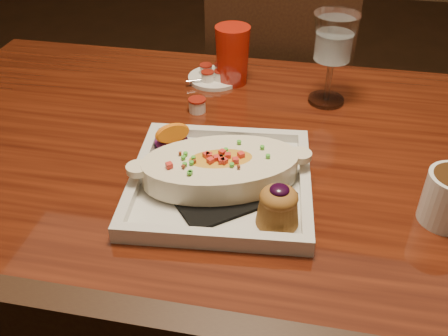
% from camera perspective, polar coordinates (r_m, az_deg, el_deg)
% --- Properties ---
extents(table, '(1.50, 0.90, 0.75)m').
position_cam_1_polar(table, '(1.01, 2.80, -3.22)').
color(table, '#60210D').
rests_on(table, floor).
extents(chair_far, '(0.42, 0.42, 0.93)m').
position_cam_1_polar(chair_far, '(1.61, 6.12, 6.85)').
color(chair_far, black).
rests_on(chair_far, floor).
extents(plate, '(0.34, 0.34, 0.08)m').
position_cam_1_polar(plate, '(0.85, -0.07, -0.77)').
color(plate, silver).
rests_on(plate, table).
extents(goblet, '(0.10, 0.10, 0.20)m').
position_cam_1_polar(goblet, '(1.10, 12.44, 13.80)').
color(goblet, silver).
rests_on(goblet, table).
extents(saucer, '(0.13, 0.13, 0.09)m').
position_cam_1_polar(saucer, '(1.23, -1.18, 10.47)').
color(saucer, silver).
rests_on(saucer, table).
extents(creamer_loose, '(0.04, 0.04, 0.03)m').
position_cam_1_polar(creamer_loose, '(1.09, -3.08, 7.20)').
color(creamer_loose, silver).
rests_on(creamer_loose, table).
extents(red_tumbler, '(0.08, 0.08, 0.14)m').
position_cam_1_polar(red_tumbler, '(1.19, 0.98, 12.75)').
color(red_tumbler, '#AF1A0C').
rests_on(red_tumbler, table).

